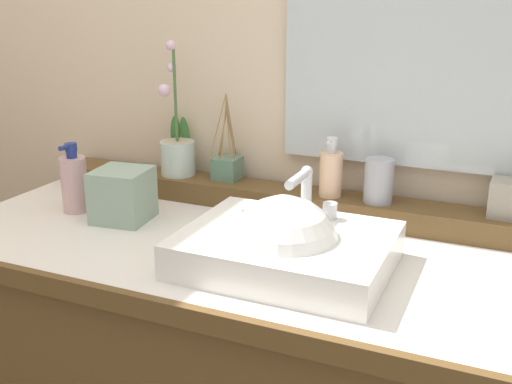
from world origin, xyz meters
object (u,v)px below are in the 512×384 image
(reed_diffuser, at_px, (227,167))
(lotion_bottle, at_px, (74,183))
(soap_bar, at_px, (253,206))
(potted_plant, at_px, (177,149))
(sink_basin, at_px, (285,250))
(soap_dispenser, at_px, (331,173))
(tissue_box, at_px, (123,195))
(trinket_box, at_px, (511,199))
(tumbler_cup, at_px, (379,181))

(reed_diffuser, distance_m, lotion_bottle, 0.40)
(soap_bar, bearing_deg, lotion_bottle, 179.17)
(potted_plant, bearing_deg, sink_basin, -36.72)
(soap_bar, distance_m, potted_plant, 0.42)
(soap_bar, height_order, soap_dispenser, soap_dispenser)
(potted_plant, xyz_separation_m, reed_diffuser, (0.15, 0.01, -0.04))
(lotion_bottle, bearing_deg, sink_basin, -9.77)
(potted_plant, height_order, tissue_box, potted_plant)
(reed_diffuser, xyz_separation_m, trinket_box, (0.72, -0.01, 0.01))
(reed_diffuser, relative_size, trinket_box, 2.53)
(soap_bar, height_order, potted_plant, potted_plant)
(tissue_box, bearing_deg, reed_diffuser, 56.34)
(trinket_box, xyz_separation_m, tissue_box, (-0.89, -0.24, -0.04))
(sink_basin, distance_m, potted_plant, 0.58)
(lotion_bottle, bearing_deg, tissue_box, -1.65)
(tumbler_cup, distance_m, tissue_box, 0.63)
(soap_bar, height_order, lotion_bottle, lotion_bottle)
(soap_dispenser, distance_m, trinket_box, 0.42)
(potted_plant, bearing_deg, lotion_bottle, -126.65)
(tissue_box, bearing_deg, sink_basin, -12.32)
(soap_bar, distance_m, trinket_box, 0.58)
(reed_diffuser, bearing_deg, soap_dispenser, -5.43)
(tumbler_cup, height_order, trinket_box, tumbler_cup)
(trinket_box, bearing_deg, sink_basin, -138.65)
(sink_basin, relative_size, soap_dispenser, 2.84)
(soap_dispenser, relative_size, lotion_bottle, 0.82)
(soap_bar, distance_m, lotion_bottle, 0.51)
(soap_dispenser, xyz_separation_m, tissue_box, (-0.47, -0.22, -0.05))
(tumbler_cup, bearing_deg, tissue_box, -159.41)
(sink_basin, bearing_deg, tumbler_cup, 70.52)
(soap_bar, xyz_separation_m, reed_diffuser, (-0.19, 0.25, 0.01))
(soap_bar, bearing_deg, potted_plant, 144.80)
(lotion_bottle, bearing_deg, potted_plant, 53.35)
(potted_plant, distance_m, reed_diffuser, 0.15)
(potted_plant, height_order, soap_dispenser, potted_plant)
(lotion_bottle, distance_m, tissue_box, 0.15)
(sink_basin, relative_size, trinket_box, 4.57)
(tumbler_cup, height_order, lotion_bottle, lotion_bottle)
(trinket_box, bearing_deg, lotion_bottle, -165.55)
(reed_diffuser, bearing_deg, soap_bar, -53.02)
(lotion_bottle, bearing_deg, soap_dispenser, 19.28)
(tissue_box, bearing_deg, potted_plant, 85.31)
(soap_bar, bearing_deg, tumbler_cup, 44.11)
(soap_dispenser, xyz_separation_m, lotion_bottle, (-0.62, -0.22, -0.04))
(tissue_box, bearing_deg, lotion_bottle, 178.35)
(tumbler_cup, xyz_separation_m, lotion_bottle, (-0.74, -0.22, -0.04))
(soap_bar, bearing_deg, sink_basin, -40.81)
(potted_plant, relative_size, reed_diffuser, 1.57)
(trinket_box, bearing_deg, tumbler_cup, -175.19)
(soap_dispenser, bearing_deg, sink_basin, -89.04)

